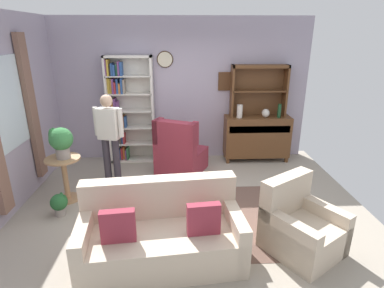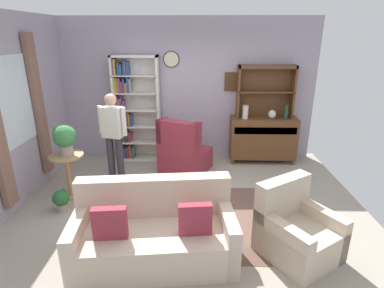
{
  "view_description": "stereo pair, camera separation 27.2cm",
  "coord_description": "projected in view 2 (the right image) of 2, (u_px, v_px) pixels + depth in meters",
  "views": [
    {
      "loc": [
        -0.08,
        -4.06,
        2.47
      ],
      "look_at": [
        0.1,
        0.2,
        0.95
      ],
      "focal_mm": 28.91,
      "sensor_mm": 36.0,
      "label": 1
    },
    {
      "loc": [
        0.19,
        -4.07,
        2.47
      ],
      "look_at": [
        0.1,
        0.2,
        0.95
      ],
      "focal_mm": 28.91,
      "sensor_mm": 36.0,
      "label": 2
    }
  ],
  "objects": [
    {
      "name": "potted_plant_large",
      "position": [
        65.0,
        138.0,
        4.68
      ],
      "size": [
        0.34,
        0.34,
        0.48
      ],
      "color": "gray",
      "rests_on": "plant_stand"
    },
    {
      "name": "ground_plane",
      "position": [
        185.0,
        208.0,
        4.67
      ],
      "size": [
        5.4,
        4.6,
        0.02
      ],
      "primitive_type": "cube",
      "color": "#9E9384"
    },
    {
      "name": "sideboard",
      "position": [
        263.0,
        137.0,
        6.21
      ],
      "size": [
        1.3,
        0.45,
        0.92
      ],
      "color": "brown",
      "rests_on": "ground_plane"
    },
    {
      "name": "wall_left",
      "position": [
        3.0,
        116.0,
        4.28
      ],
      "size": [
        0.16,
        4.2,
        2.8
      ],
      "color": "#A399AD",
      "rests_on": "ground_plane"
    },
    {
      "name": "bottle_wine",
      "position": [
        286.0,
        112.0,
        5.94
      ],
      "size": [
        0.07,
        0.07,
        0.27
      ],
      "primitive_type": "cylinder",
      "color": "#194223",
      "rests_on": "sideboard"
    },
    {
      "name": "coffee_table",
      "position": [
        162.0,
        194.0,
        4.34
      ],
      "size": [
        0.8,
        0.5,
        0.42
      ],
      "color": "brown",
      "rests_on": "ground_plane"
    },
    {
      "name": "wall_back",
      "position": [
        189.0,
        90.0,
        6.2
      ],
      "size": [
        5.0,
        0.09,
        2.8
      ],
      "color": "#A399AD",
      "rests_on": "ground_plane"
    },
    {
      "name": "potted_plant_small",
      "position": [
        61.0,
        199.0,
        4.52
      ],
      "size": [
        0.24,
        0.24,
        0.33
      ],
      "color": "gray",
      "rests_on": "ground_plane"
    },
    {
      "name": "person_reading",
      "position": [
        113.0,
        132.0,
        5.23
      ],
      "size": [
        0.52,
        0.28,
        1.56
      ],
      "color": "#38333D",
      "rests_on": "ground_plane"
    },
    {
      "name": "vase_tall",
      "position": [
        245.0,
        112.0,
        5.96
      ],
      "size": [
        0.11,
        0.11,
        0.26
      ],
      "primitive_type": "cylinder",
      "color": "beige",
      "rests_on": "sideboard"
    },
    {
      "name": "sideboard_hutch",
      "position": [
        266.0,
        84.0,
        5.96
      ],
      "size": [
        1.1,
        0.26,
        1.0
      ],
      "color": "brown",
      "rests_on": "sideboard"
    },
    {
      "name": "vase_round",
      "position": [
        272.0,
        114.0,
        5.98
      ],
      "size": [
        0.15,
        0.15,
        0.17
      ],
      "primitive_type": "ellipsoid",
      "color": "beige",
      "rests_on": "sideboard"
    },
    {
      "name": "bookshelf",
      "position": [
        133.0,
        110.0,
        6.16
      ],
      "size": [
        0.9,
        0.3,
        2.1
      ],
      "color": "silver",
      "rests_on": "ground_plane"
    },
    {
      "name": "wingback_chair",
      "position": [
        183.0,
        153.0,
        5.73
      ],
      "size": [
        1.05,
        1.06,
        1.05
      ],
      "color": "maroon",
      "rests_on": "ground_plane"
    },
    {
      "name": "armchair_floral",
      "position": [
        296.0,
        232.0,
        3.6
      ],
      "size": [
        1.06,
        1.06,
        0.88
      ],
      "color": "beige",
      "rests_on": "ground_plane"
    },
    {
      "name": "plant_stand",
      "position": [
        68.0,
        171.0,
        4.87
      ],
      "size": [
        0.52,
        0.52,
        0.71
      ],
      "color": "#A87F56",
      "rests_on": "ground_plane"
    },
    {
      "name": "area_rug",
      "position": [
        198.0,
        219.0,
        4.38
      ],
      "size": [
        2.87,
        1.88,
        0.01
      ],
      "primitive_type": "cube",
      "color": "brown",
      "rests_on": "ground_plane"
    },
    {
      "name": "book_stack",
      "position": [
        164.0,
        190.0,
        4.22
      ],
      "size": [
        0.21,
        0.15,
        0.07
      ],
      "color": "gray",
      "rests_on": "coffee_table"
    },
    {
      "name": "couch_floral",
      "position": [
        155.0,
        234.0,
        3.54
      ],
      "size": [
        1.88,
        1.03,
        0.9
      ],
      "color": "beige",
      "rests_on": "ground_plane"
    }
  ]
}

